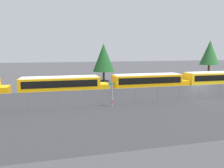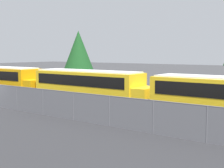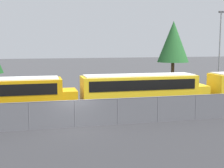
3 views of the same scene
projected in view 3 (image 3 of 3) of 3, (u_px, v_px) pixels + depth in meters
name	position (u px, v px, depth m)	size (l,w,h in m)	color
ground_plane	(75.00, 127.00, 21.24)	(200.00, 200.00, 0.00)	#38383A
road_strip	(89.00, 159.00, 15.46)	(142.16, 12.00, 0.01)	#2B2B2D
fence	(75.00, 113.00, 21.12)	(108.23, 0.07, 1.89)	#9EA0A5
school_bus_4	(142.00, 88.00, 27.04)	(11.33, 2.54, 3.01)	yellow
light_pole	(220.00, 49.00, 36.47)	(0.60, 0.24, 9.37)	gray
tree_2	(173.00, 42.00, 41.59)	(4.20, 4.20, 8.64)	#51381E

